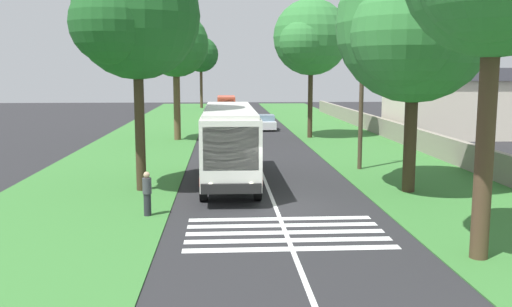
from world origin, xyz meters
The scene contains 19 objects.
ground centered at (0.00, 0.00, 0.00)m, with size 160.00×160.00×0.00m, color #262628.
grass_verge_left centered at (15.00, 8.20, 0.02)m, with size 120.00×8.00×0.04m, color #387533.
grass_verge_right centered at (15.00, -8.20, 0.02)m, with size 120.00×8.00×0.04m, color #387533.
centre_line centered at (15.00, 0.00, 0.00)m, with size 110.00×0.16×0.01m, color silver.
coach_bus centered at (4.98, 1.80, 2.15)m, with size 11.16×2.62×3.73m.
zebra_crossing centered at (-3.86, 0.00, 0.00)m, with size 4.05×6.80×0.01m.
trailing_car_0 centered at (22.77, 2.03, 0.67)m, with size 4.30×1.78×1.43m.
trailing_car_1 centered at (30.68, -1.97, 0.67)m, with size 4.30×1.78×1.43m.
trailing_car_2 centered at (35.70, 1.66, 0.67)m, with size 4.30×1.78×1.43m.
trailing_minibus_0 centered at (46.32, 1.63, 1.55)m, with size 6.00×2.14×2.53m.
roadside_tree_left_0 centered at (63.51, 5.46, 7.92)m, with size 6.48×5.31×10.69m.
roadside_tree_left_1 centered at (22.74, 5.92, 7.45)m, with size 6.28×5.20×10.18m.
roadside_tree_left_2 centered at (3.35, 6.01, 7.74)m, with size 6.60×5.63×10.68m.
roadside_tree_right_1 centered at (2.34, -6.15, 7.33)m, with size 8.21×6.92×10.94m.
roadside_tree_right_2 centered at (23.67, -5.01, 8.11)m, with size 6.99×6.18×11.30m.
utility_pole centered at (8.29, -5.56, 4.30)m, with size 0.24×1.40×8.24m.
roadside_wall centered at (20.00, -11.60, 0.77)m, with size 70.00×0.40×1.47m, color gray.
roadside_building centered at (24.48, -16.89, 2.94)m, with size 8.91×9.16×5.77m.
pedestrian centered at (-1.42, 4.98, 0.91)m, with size 0.34×0.34×1.69m.
Camera 1 is at (-22.26, 2.12, 5.43)m, focal length 39.20 mm.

